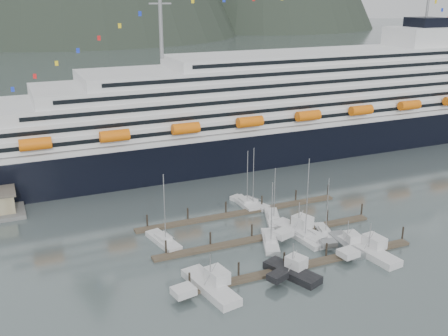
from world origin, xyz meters
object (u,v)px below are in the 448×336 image
Objects in this scene: sailboat_c at (273,219)px; trawler_e at (298,231)px; sailboat_a at (163,241)px; sailboat_f at (245,204)px; sailboat_b at (270,242)px; trawler_d at (346,244)px; sailboat_d at (301,236)px; cruise_ship at (290,113)px; trawler_c at (368,250)px; sailboat_g at (250,203)px; sailboat_h at (324,232)px; trawler_a at (210,286)px; trawler_b at (292,271)px.

sailboat_c is 8.24m from trawler_e.
sailboat_a is 25.73m from sailboat_f.
sailboat_b reaches higher than trawler_d.
sailboat_d is at bearing -71.46° from sailboat_b.
sailboat_f is 28.27m from trawler_d.
trawler_d is (-23.03, -61.81, -11.22)m from cruise_ship.
trawler_c is at bearing -144.03° from trawler_d.
sailboat_g reaches higher than sailboat_b.
sailboat_h is 0.93× the size of trawler_a.
sailboat_h reaches higher than trawler_b.
sailboat_a reaches higher than sailboat_g.
sailboat_a is 26.75m from sailboat_g.
sailboat_h is at bearing -125.68° from sailboat_c.
sailboat_d is at bearing 163.90° from sailboat_g.
trawler_e is (-5.16, 1.86, 0.56)m from sailboat_h.
trawler_b is at bearing 145.68° from sailboat_g.
trawler_d is (15.23, 5.17, -0.07)m from trawler_b.
sailboat_a reaches higher than trawler_b.
sailboat_b is 1.00× the size of trawler_a.
trawler_a is at bearing 98.74° from trawler_e.
sailboat_h is (12.18, -0.61, -0.02)m from sailboat_b.
cruise_ship is at bearing -8.26° from sailboat_h.
sailboat_h is at bearing -113.21° from cruise_ship.
trawler_b is (14.93, -1.25, -0.04)m from trawler_a.
sailboat_b is 0.78× the size of sailboat_d.
sailboat_c is 0.73× the size of sailboat_d.
cruise_ship is 63.29m from sailboat_d.
trawler_c is (34.12, -19.72, 0.44)m from sailboat_a.
sailboat_f is 32.67m from trawler_b.
trawler_c is at bearing -150.44° from sailboat_h.
sailboat_c is 1.22× the size of trawler_d.
sailboat_b is at bearing -32.33° from trawler_b.
sailboat_d is 1.37× the size of sailboat_h.
cruise_ship is 14.98× the size of trawler_c.
sailboat_f is 21.86m from sailboat_h.
sailboat_c reaches higher than trawler_a.
sailboat_c is 1.02× the size of trawler_e.
sailboat_g is at bearing -90.88° from sailboat_f.
trawler_c is (-20.95, -65.73, -11.15)m from cruise_ship.
trawler_b is at bearing -152.51° from sailboat_a.
sailboat_b is (19.20, -8.62, -0.02)m from sailboat_a.
trawler_b is at bearing -104.80° from trawler_a.
sailboat_a is 1.11× the size of sailboat_b.
trawler_c is at bearing -107.18° from trawler_b.
trawler_d is at bearing -159.36° from sailboat_h.
trawler_c is (2.73, -10.49, 0.48)m from sailboat_h.
sailboat_a is 1.18× the size of sailboat_h.
trawler_c is at bearing -165.59° from trawler_e.
cruise_ship is 16.31× the size of sailboat_h.
sailboat_f is 1.25× the size of trawler_b.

